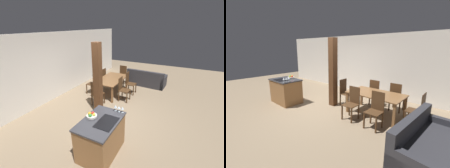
{
  "view_description": "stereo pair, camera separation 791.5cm",
  "coord_description": "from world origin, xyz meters",
  "views": [
    {
      "loc": [
        -3.92,
        -2.07,
        2.98
      ],
      "look_at": [
        0.6,
        0.2,
        0.95
      ],
      "focal_mm": 24.0,
      "sensor_mm": 36.0,
      "label": 1
    },
    {
      "loc": [
        3.84,
        -3.39,
        2.13
      ],
      "look_at": [
        0.6,
        0.2,
        0.95
      ],
      "focal_mm": 24.0,
      "sensor_mm": 36.0,
      "label": 2
    }
  ],
  "objects": [
    {
      "name": "wine_glass_near",
      "position": [
        -0.97,
        -0.88,
        1.07
      ],
      "size": [
        0.08,
        0.08,
        0.16
      ],
      "color": "silver",
      "rests_on": "kitchen_island"
    },
    {
      "name": "dining_chair_near_left",
      "position": [
        1.31,
        0.06,
        0.52
      ],
      "size": [
        0.4,
        0.4,
        0.99
      ],
      "color": "#472D19",
      "rests_on": "ground_plane"
    },
    {
      "name": "dining_chair_near_right",
      "position": [
        2.08,
        0.06,
        0.52
      ],
      "size": [
        0.4,
        0.4,
        0.99
      ],
      "color": "#472D19",
      "rests_on": "ground_plane"
    },
    {
      "name": "dining_chair_far_left",
      "position": [
        1.31,
        1.49,
        0.52
      ],
      "size": [
        0.4,
        0.4,
        0.99
      ],
      "rotation": [
        0.0,
        0.0,
        3.14
      ],
      "color": "#472D19",
      "rests_on": "ground_plane"
    },
    {
      "name": "dining_chair_far_right",
      "position": [
        2.08,
        1.49,
        0.52
      ],
      "size": [
        0.4,
        0.4,
        0.99
      ],
      "rotation": [
        0.0,
        0.0,
        3.14
      ],
      "color": "#472D19",
      "rests_on": "ground_plane"
    },
    {
      "name": "kitchen_island",
      "position": [
        -1.48,
        -0.55,
        0.47
      ],
      "size": [
        1.18,
        0.81,
        0.94
      ],
      "color": "olive",
      "rests_on": "ground_plane"
    },
    {
      "name": "fruit_bowl",
      "position": [
        -1.47,
        -0.3,
        0.99
      ],
      "size": [
        0.25,
        0.25,
        0.12
      ],
      "color": "silver",
      "rests_on": "kitchen_island"
    },
    {
      "name": "wall_back",
      "position": [
        0.0,
        2.77,
        1.35
      ],
      "size": [
        11.2,
        0.08,
        2.7
      ],
      "color": "silver",
      "rests_on": "ground_plane"
    },
    {
      "name": "dining_table",
      "position": [
        1.69,
        0.77,
        0.63
      ],
      "size": [
        1.72,
        1.0,
        0.72
      ],
      "color": "brown",
      "rests_on": "ground_plane"
    },
    {
      "name": "couch",
      "position": [
        3.44,
        -0.38,
        0.28
      ],
      "size": [
        1.01,
        1.95,
        0.83
      ],
      "rotation": [
        0.0,
        0.0,
        1.5
      ],
      "color": "#2D2D33",
      "rests_on": "ground_plane"
    },
    {
      "name": "ground_plane",
      "position": [
        0.0,
        0.0,
        0.0
      ],
      "size": [
        16.0,
        16.0,
        0.0
      ],
      "primitive_type": "plane",
      "color": "#847056"
    },
    {
      "name": "timber_post",
      "position": [
        0.1,
        0.49,
        1.24
      ],
      "size": [
        0.24,
        0.24,
        2.47
      ],
      "color": "#4C2D19",
      "rests_on": "ground_plane"
    },
    {
      "name": "wine_glass_far",
      "position": [
        -0.97,
        -0.69,
        1.07
      ],
      "size": [
        0.08,
        0.08,
        0.16
      ],
      "color": "silver",
      "rests_on": "kitchen_island"
    },
    {
      "name": "wine_glass_middle",
      "position": [
        -0.97,
        -0.78,
        1.07
      ],
      "size": [
        0.08,
        0.08,
        0.16
      ],
      "color": "silver",
      "rests_on": "kitchen_island"
    },
    {
      "name": "dining_chair_foot_end",
      "position": [
        2.93,
        0.77,
        0.52
      ],
      "size": [
        0.4,
        0.4,
        0.99
      ],
      "rotation": [
        0.0,
        0.0,
        -1.57
      ],
      "color": "#472D19",
      "rests_on": "ground_plane"
    },
    {
      "name": "dining_chair_head_end",
      "position": [
        0.45,
        0.77,
        0.52
      ],
      "size": [
        0.4,
        0.4,
        0.99
      ],
      "rotation": [
        0.0,
        0.0,
        1.57
      ],
      "color": "#472D19",
      "rests_on": "ground_plane"
    }
  ]
}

